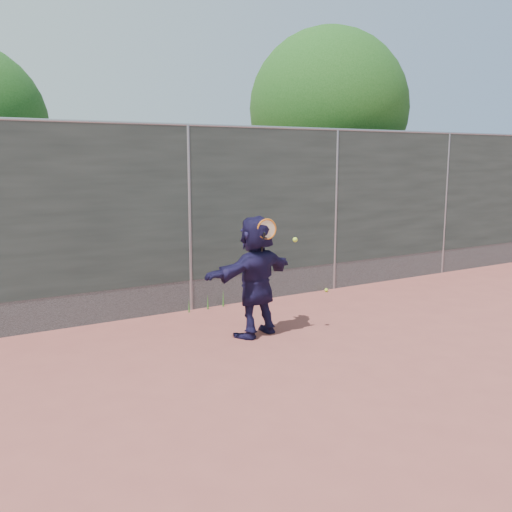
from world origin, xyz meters
TOP-DOWN VIEW (x-y plane):
  - ground at (0.00, 0.00)m, footprint 80.00×80.00m
  - player at (0.23, 1.78)m, footprint 1.66×0.89m
  - ball_ground at (2.71, 3.35)m, footprint 0.07×0.07m
  - fence at (-0.00, 3.50)m, footprint 20.00×0.06m
  - swing_action at (0.32, 1.57)m, footprint 0.59×0.21m
  - tree_right at (4.68, 5.75)m, footprint 3.78×3.60m
  - weed_clump at (0.29, 3.38)m, footprint 0.68×0.07m

SIDE VIEW (x-z plane):
  - ground at x=0.00m, z-range 0.00..0.00m
  - ball_ground at x=2.71m, z-range 0.00..0.07m
  - weed_clump at x=0.29m, z-range -0.02..0.28m
  - player at x=0.23m, z-range 0.00..1.71m
  - swing_action at x=0.32m, z-range 1.24..1.75m
  - fence at x=0.00m, z-range 0.07..3.09m
  - tree_right at x=4.68m, z-range 0.80..6.19m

